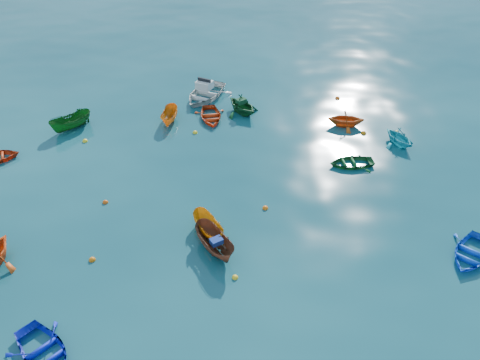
{
  "coord_description": "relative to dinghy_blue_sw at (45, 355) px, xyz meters",
  "views": [
    {
      "loc": [
        0.32,
        -17.76,
        17.2
      ],
      "look_at": [
        0.0,
        5.0,
        0.4
      ],
      "focal_mm": 35.0,
      "sensor_mm": 36.0,
      "label": 1
    }
  ],
  "objects": [
    {
      "name": "tarp_green_b",
      "position": [
        7.83,
        21.02,
        0.97
      ],
      "size": [
        0.9,
        0.87,
        0.35
      ],
      "primitive_type": "cube",
      "rotation": [
        0.0,
        0.0,
        0.66
      ],
      "color": "#104222",
      "rests_on": "dinghy_green_n"
    },
    {
      "name": "buoy_or_c",
      "position": [
        0.06,
        9.9,
        0.0
      ],
      "size": [
        0.33,
        0.33,
        0.33
      ],
      "primitive_type": "sphere",
      "color": "#D44C0B",
      "rests_on": "ground"
    },
    {
      "name": "dinghy_orange_far",
      "position": [
        15.52,
        19.05,
        0.0
      ],
      "size": [
        2.77,
        2.44,
        1.37
      ],
      "primitive_type": "imported",
      "rotation": [
        0.0,
        0.0,
        1.5
      ],
      "color": "#C34C12",
      "rests_on": "ground"
    },
    {
      "name": "motorboat_white",
      "position": [
        4.86,
        23.5,
        0.0
      ],
      "size": [
        5.09,
        5.71,
        1.58
      ],
      "primitive_type": "imported",
      "rotation": [
        0.0,
        0.0,
        -0.45
      ],
      "color": "silver",
      "rests_on": "ground"
    },
    {
      "name": "buoy_or_e",
      "position": [
        15.63,
        23.48,
        0.0
      ],
      "size": [
        0.38,
        0.38,
        0.38
      ],
      "primitive_type": "sphere",
      "color": "#FF590D",
      "rests_on": "ground"
    },
    {
      "name": "sampan_orange_n",
      "position": [
        2.55,
        19.52,
        0.0
      ],
      "size": [
        1.25,
        2.87,
        1.08
      ],
      "primitive_type": "imported",
      "rotation": [
        0.0,
        0.0,
        -0.07
      ],
      "color": "orange",
      "rests_on": "ground"
    },
    {
      "name": "dinghy_blue_se",
      "position": [
        19.63,
        5.88,
        0.0
      ],
      "size": [
        3.9,
        4.07,
        0.69
      ],
      "primitive_type": "imported",
      "rotation": [
        0.0,
        0.0,
        -0.66
      ],
      "color": "blue",
      "rests_on": "ground"
    },
    {
      "name": "dinghy_cyan_se",
      "position": [
        18.74,
        16.59,
        0.0
      ],
      "size": [
        3.06,
        3.22,
        1.32
      ],
      "primitive_type": "imported",
      "rotation": [
        0.0,
        0.0,
        0.46
      ],
      "color": "#1DA5B4",
      "rests_on": "ground"
    },
    {
      "name": "sampan_green_far",
      "position": [
        -4.42,
        18.36,
        0.0
      ],
      "size": [
        3.1,
        3.19,
        1.25
      ],
      "primitive_type": "imported",
      "rotation": [
        0.0,
        0.0,
        -0.75
      ],
      "color": "#135217",
      "rests_on": "ground"
    },
    {
      "name": "buoy_or_d",
      "position": [
        16.66,
        17.97,
        0.0
      ],
      "size": [
        0.39,
        0.39,
        0.39
      ],
      "primitive_type": "sphere",
      "color": "orange",
      "rests_on": "ground"
    },
    {
      "name": "ground",
      "position": [
        7.88,
        6.69,
        0.0
      ],
      "size": [
        160.0,
        160.0,
        0.0
      ],
      "primitive_type": "plane",
      "color": "#093842",
      "rests_on": "ground"
    },
    {
      "name": "tarp_blue_a",
      "position": [
        6.77,
        5.98,
        0.77
      ],
      "size": [
        0.75,
        0.7,
        0.29
      ],
      "primitive_type": "cube",
      "rotation": [
        0.0,
        0.0,
        0.56
      ],
      "color": "navy",
      "rests_on": "sampan_brown_mid"
    },
    {
      "name": "dinghy_green_e",
      "position": [
        15.05,
        13.98,
        0.0
      ],
      "size": [
        3.12,
        2.41,
        0.6
      ],
      "primitive_type": "imported",
      "rotation": [
        0.0,
        0.0,
        -1.44
      ],
      "color": "#135424",
      "rests_on": "ground"
    },
    {
      "name": "sampan_brown_mid",
      "position": [
        6.69,
        6.11,
        0.0
      ],
      "size": [
        2.75,
        3.39,
        1.25
      ],
      "primitive_type": "imported",
      "rotation": [
        0.0,
        0.0,
        0.56
      ],
      "color": "brown",
      "rests_on": "ground"
    },
    {
      "name": "buoy_or_b",
      "position": [
        9.36,
        9.5,
        0.0
      ],
      "size": [
        0.34,
        0.34,
        0.34
      ],
      "primitive_type": "sphere",
      "color": "orange",
      "rests_on": "ground"
    },
    {
      "name": "buoy_ye_d",
      "position": [
        -4.68,
        19.6,
        0.0
      ],
      "size": [
        0.33,
        0.33,
        0.33
      ],
      "primitive_type": "sphere",
      "color": "yellow",
      "rests_on": "ground"
    },
    {
      "name": "buoy_ye_b",
      "position": [
        -3.01,
        16.62,
        0.0
      ],
      "size": [
        0.37,
        0.37,
        0.37
      ],
      "primitive_type": "sphere",
      "color": "yellow",
      "rests_on": "ground"
    },
    {
      "name": "buoy_ye_a",
      "position": [
        7.75,
        4.27,
        0.0
      ],
      "size": [
        0.31,
        0.31,
        0.31
      ],
      "primitive_type": "sphere",
      "color": "yellow",
      "rests_on": "ground"
    },
    {
      "name": "dinghy_blue_sw",
      "position": [
        0.0,
        0.0,
        0.0
      ],
      "size": [
        4.02,
        3.97,
        0.68
      ],
      "primitive_type": "imported",
      "rotation": [
        0.0,
        0.0,
        0.82
      ],
      "color": "#1023D0",
      "rests_on": "ground"
    },
    {
      "name": "dinghy_green_n",
      "position": [
        7.89,
        20.94,
        0.0
      ],
      "size": [
        3.91,
        3.99,
        1.59
      ],
      "primitive_type": "imported",
      "rotation": [
        0.0,
        0.0,
        0.66
      ],
      "color": "#114C22",
      "rests_on": "ground"
    },
    {
      "name": "buoy_ye_e",
      "position": [
        19.04,
        18.12,
        0.0
      ],
      "size": [
        0.34,
        0.34,
        0.34
      ],
      "primitive_type": "sphere",
      "color": "yellow",
      "rests_on": "ground"
    },
    {
      "name": "sampan_yellow_mid",
      "position": [
        6.28,
        7.38,
        0.0
      ],
      "size": [
        2.3,
        2.95,
        1.08
      ],
      "primitive_type": "imported",
      "rotation": [
        0.0,
        0.0,
        0.52
      ],
      "color": "orange",
      "rests_on": "ground"
    },
    {
      "name": "buoy_or_a",
      "position": [
        0.53,
        5.33,
        0.0
      ],
      "size": [
        0.34,
        0.34,
        0.34
      ],
      "primitive_type": "sphere",
      "color": "#D6660B",
      "rests_on": "ground"
    },
    {
      "name": "dinghy_red_far",
      "position": [
        5.55,
        20.0,
        0.0
      ],
      "size": [
        2.84,
        3.58,
        0.67
      ],
      "primitive_type": "imported",
      "rotation": [
        0.0,
        0.0,
        0.18
      ],
      "color": "#C33810",
      "rests_on": "ground"
    },
    {
      "name": "buoy_ye_c",
      "position": [
        4.56,
        17.88,
        0.0
      ],
      "size": [
        0.36,
        0.36,
        0.36
      ],
      "primitive_type": "sphere",
      "color": "yellow",
      "rests_on": "ground"
    }
  ]
}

